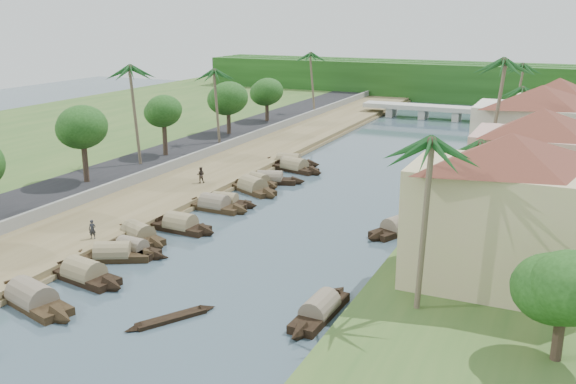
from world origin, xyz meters
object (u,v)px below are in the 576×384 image
at_px(person_near, 92,229).
at_px(building_near, 505,209).
at_px(sampan_0, 32,299).
at_px(bridge, 440,110).
at_px(sampan_1, 84,275).

bearing_deg(person_near, building_near, -16.20).
bearing_deg(sampan_0, bridge, 100.26).
bearing_deg(person_near, sampan_0, -93.19).
bearing_deg(sampan_1, bridge, 94.15).
height_order(building_near, person_near, building_near).
height_order(bridge, sampan_0, bridge).
xyz_separation_m(sampan_0, sampan_1, (0.29, 4.65, -0.00)).
bearing_deg(building_near, person_near, -173.45).
xyz_separation_m(building_near, person_near, (-31.47, -3.61, -4.78)).
relative_size(sampan_0, sampan_1, 1.17).
bearing_deg(person_near, bridge, 58.12).
distance_m(bridge, building_near, 76.54).
bearing_deg(bridge, sampan_1, -95.90).
height_order(bridge, person_near, person_near).
xyz_separation_m(building_near, sampan_1, (-27.58, -9.12, -5.96)).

